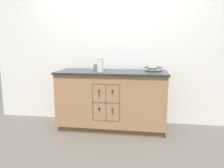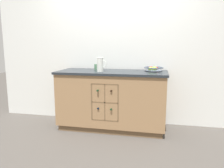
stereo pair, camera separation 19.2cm
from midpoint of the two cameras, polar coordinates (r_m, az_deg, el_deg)
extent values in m
plane|color=#4C4742|center=(3.66, 1.53, -11.31)|extent=(14.00, 14.00, 0.00)
cube|color=silver|center=(3.80, 2.72, 9.15)|extent=(4.40, 0.06, 2.55)
cube|color=brown|center=(3.64, 1.54, -10.65)|extent=(1.62, 0.58, 0.09)
cube|color=#99724C|center=(3.51, 1.57, -3.77)|extent=(1.68, 0.64, 0.81)
cube|color=#23282D|center=(3.44, 1.60, 3.08)|extent=(1.72, 0.68, 0.03)
cube|color=brown|center=(3.31, 0.17, -4.45)|extent=(0.40, 0.01, 0.55)
cube|color=brown|center=(3.30, -3.42, -4.48)|extent=(0.02, 0.10, 0.55)
cube|color=brown|center=(3.22, 3.48, -4.85)|extent=(0.02, 0.10, 0.55)
cube|color=brown|center=(3.34, -0.01, -9.23)|extent=(0.40, 0.10, 0.02)
cube|color=brown|center=(3.26, -0.02, -4.67)|extent=(0.40, 0.10, 0.02)
cube|color=brown|center=(3.20, -0.02, 0.09)|extent=(0.40, 0.10, 0.02)
cube|color=brown|center=(3.26, -0.02, -4.67)|extent=(0.02, 0.10, 0.55)
cylinder|color=black|center=(3.41, -1.28, -5.64)|extent=(0.07, 0.19, 0.07)
cylinder|color=black|center=(3.28, -1.83, -6.27)|extent=(0.03, 0.08, 0.03)
cylinder|color=#19381E|center=(3.35, 2.00, -5.91)|extent=(0.07, 0.18, 0.07)
cylinder|color=#19381E|center=(3.23, 1.59, -6.53)|extent=(0.03, 0.08, 0.03)
cylinder|color=#19381E|center=(3.32, -1.38, -1.19)|extent=(0.07, 0.19, 0.07)
cylinder|color=#19381E|center=(3.19, -1.95, -1.65)|extent=(0.03, 0.08, 0.03)
cylinder|color=black|center=(3.31, 2.09, -1.23)|extent=(0.07, 0.19, 0.07)
cylinder|color=black|center=(3.17, 1.65, -1.70)|extent=(0.03, 0.08, 0.03)
cylinder|color=#4C5666|center=(3.49, 12.37, 3.33)|extent=(0.13, 0.13, 0.01)
cone|color=#4C5666|center=(3.49, 12.39, 3.88)|extent=(0.27, 0.27, 0.06)
torus|color=#4C5666|center=(3.49, 12.40, 4.20)|extent=(0.29, 0.29, 0.02)
sphere|color=red|center=(3.48, 13.04, 3.87)|extent=(0.07, 0.07, 0.07)
sphere|color=red|center=(3.51, 11.64, 3.99)|extent=(0.07, 0.07, 0.07)
sphere|color=#7FA838|center=(3.43, 12.59, 3.90)|extent=(0.08, 0.08, 0.08)
sphere|color=#7FA838|center=(3.43, 11.57, 3.86)|extent=(0.07, 0.07, 0.07)
cylinder|color=silver|center=(3.37, -1.51, 5.12)|extent=(0.10, 0.10, 0.22)
torus|color=silver|center=(3.37, -1.52, 6.92)|extent=(0.10, 0.10, 0.01)
torus|color=silver|center=(3.36, -0.64, 5.30)|extent=(0.11, 0.01, 0.11)
cylinder|color=#4C7A56|center=(3.66, -2.51, 4.48)|extent=(0.08, 0.08, 0.09)
torus|color=#4C7A56|center=(3.65, -1.87, 4.50)|extent=(0.07, 0.01, 0.07)
camera|label=1|loc=(0.10, -88.41, 0.28)|focal=35.00mm
camera|label=2|loc=(0.10, 91.59, -0.28)|focal=35.00mm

